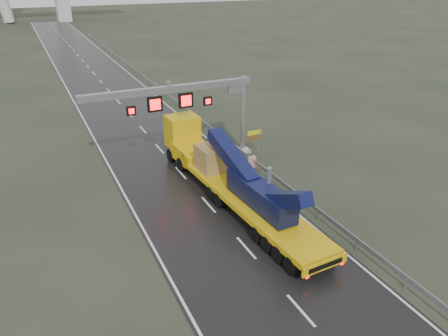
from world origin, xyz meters
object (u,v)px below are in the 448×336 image
exit_sign_pair (254,137)px  striped_barrier (252,162)px  heavy_haul_truck (222,169)px  sign_gantry (193,100)px

exit_sign_pair → striped_barrier: exit_sign_pair is taller
heavy_haul_truck → striped_barrier: heavy_haul_truck is taller
exit_sign_pair → striped_barrier: (-1.59, -2.62, -1.15)m
striped_barrier → exit_sign_pair: bearing=40.6°
sign_gantry → exit_sign_pair: bearing=-10.3°
sign_gantry → heavy_haul_truck: (-0.27, -6.34, -3.73)m
sign_gantry → striped_barrier: sign_gantry is taller
sign_gantry → exit_sign_pair: size_ratio=6.18×
sign_gantry → exit_sign_pair: sign_gantry is taller
sign_gantry → striped_barrier: bearing=-42.9°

